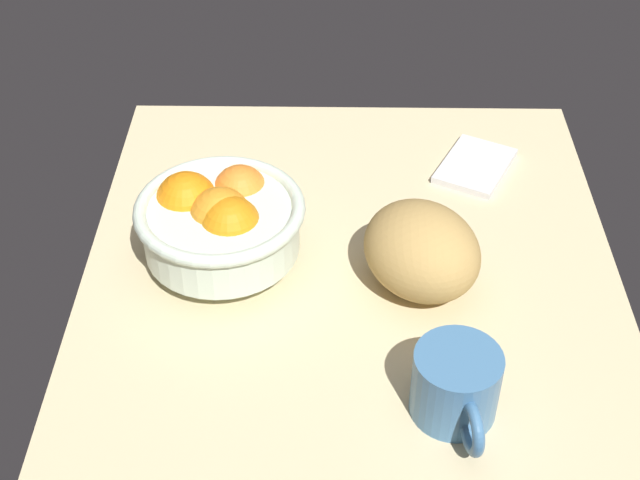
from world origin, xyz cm
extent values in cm
cube|color=beige|center=(0.00, 0.00, -1.50)|extent=(67.65, 64.08, 3.00)
cylinder|color=silver|center=(1.10, -15.41, 1.12)|extent=(9.13, 9.13, 2.23)
cylinder|color=silver|center=(1.10, -15.41, 5.14)|extent=(18.41, 18.41, 5.81)
torus|color=silver|center=(1.10, -15.41, 8.05)|extent=(20.01, 20.01, 1.60)
sphere|color=orange|center=(2.76, -14.06, 6.71)|extent=(7.29, 7.29, 7.29)
sphere|color=orange|center=(-4.02, -13.49, 6.60)|extent=(6.70, 6.70, 6.70)
sphere|color=orange|center=(-1.70, -19.67, 6.75)|extent=(7.52, 7.52, 7.52)
sphere|color=orange|center=(1.10, -15.41, 6.72)|extent=(7.38, 7.38, 7.38)
ellipsoid|color=tan|center=(4.81, 7.93, 5.15)|extent=(19.24, 18.58, 10.31)
cube|color=silver|center=(-18.27, 17.23, 0.51)|extent=(14.20, 12.66, 1.03)
cylinder|color=teal|center=(23.43, 10.08, 3.83)|extent=(8.88, 8.88, 7.66)
torus|color=teal|center=(28.99, 11.07, 3.83)|extent=(5.62, 2.14, 5.49)
camera|label=1|loc=(82.74, -2.55, 73.06)|focal=50.72mm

